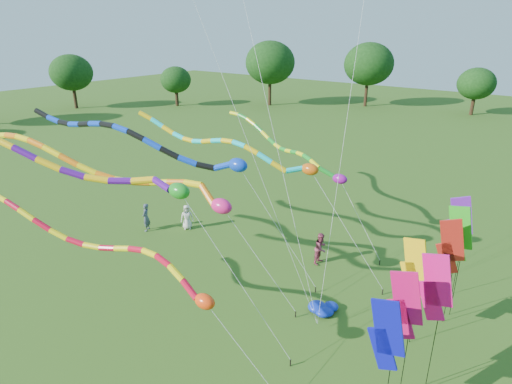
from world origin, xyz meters
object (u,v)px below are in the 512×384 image
Objects in this scene: tube_kite_red at (121,256)px; person_b at (146,217)px; person_c at (321,248)px; person_a at (187,217)px; blue_nylon_heap at (323,309)px; tube_kite_orange at (131,176)px.

tube_kite_red is 7.28× the size of person_b.
person_b is 10.75m from person_c.
person_b is at bearing 176.12° from person_a.
person_b is (-12.49, 0.66, 0.68)m from blue_nylon_heap.
blue_nylon_heap is at bearing -150.52° from person_c.
tube_kite_orange is at bearing 17.73° from person_b.
tube_kite_orange is at bearing 135.35° from person_c.
tube_kite_orange is 7.34m from person_a.
tube_kite_red is 8.76× the size of blue_nylon_heap.
person_b is 1.02× the size of person_c.
person_c is at bearing 64.19° from tube_kite_red.
blue_nylon_heap is (8.48, 2.97, -5.16)m from tube_kite_orange.
tube_kite_orange is at bearing -160.69° from blue_nylon_heap.
person_a is (-2.21, 5.30, -4.58)m from tube_kite_orange.
person_a reaches higher than blue_nylon_heap.
tube_kite_red is at bearing -104.21° from person_a.
tube_kite_orange reaches higher than blue_nylon_heap.
person_c is at bearing 32.24° from tube_kite_orange.
person_c is at bearing -37.68° from person_a.
person_b reaches higher than person_c.
blue_nylon_heap is (5.39, 6.02, -3.51)m from tube_kite_red.
tube_kite_orange is 10.43× the size of blue_nylon_heap.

